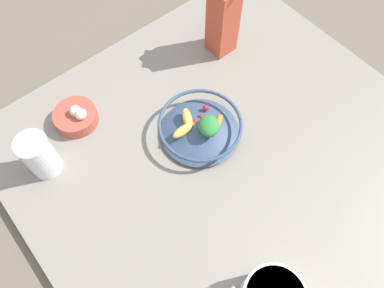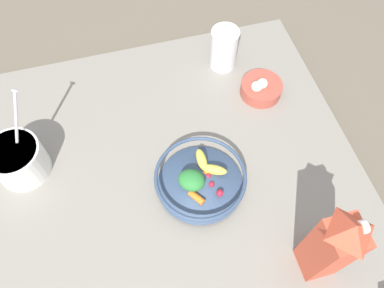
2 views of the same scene
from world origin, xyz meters
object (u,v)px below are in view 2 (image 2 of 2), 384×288
milk_carton (332,247)px  garlic_bowl (261,88)px  drinking_cup (224,48)px  fruit_bowl (200,179)px  yogurt_tub (18,159)px

milk_carton → garlic_bowl: (0.51, -0.05, -0.12)m
milk_carton → drinking_cup: (0.65, 0.02, -0.07)m
milk_carton → garlic_bowl: 0.53m
fruit_bowl → milk_carton: (-0.26, -0.21, 0.10)m
yogurt_tub → garlic_bowl: (0.08, -0.71, -0.03)m
garlic_bowl → milk_carton: bearing=174.0°
fruit_bowl → milk_carton: bearing=-141.8°
drinking_cup → garlic_bowl: drinking_cup is taller
yogurt_tub → milk_carton: bearing=-123.7°
yogurt_tub → drinking_cup: 0.67m
milk_carton → drinking_cup: milk_carton is taller
garlic_bowl → yogurt_tub: bearing=96.3°
fruit_bowl → yogurt_tub: (0.17, 0.44, 0.02)m
fruit_bowl → yogurt_tub: yogurt_tub is taller
yogurt_tub → drinking_cup: bearing=-70.8°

